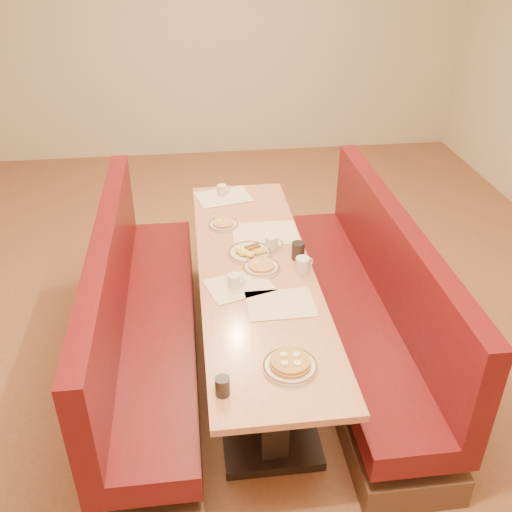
{
  "coord_description": "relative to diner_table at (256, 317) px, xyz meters",
  "views": [
    {
      "loc": [
        -0.36,
        -2.94,
        2.64
      ],
      "look_at": [
        0.0,
        -0.01,
        0.85
      ],
      "focal_mm": 40.0,
      "sensor_mm": 36.0,
      "label": 1
    }
  ],
  "objects": [
    {
      "name": "booth_left",
      "position": [
        -0.73,
        0.0,
        -0.01
      ],
      "size": [
        0.55,
        2.5,
        1.05
      ],
      "color": "#4C3326",
      "rests_on": "ground"
    },
    {
      "name": "soda_tumbler_mid",
      "position": [
        0.28,
        0.09,
        0.43
      ],
      "size": [
        0.08,
        0.08,
        0.11
      ],
      "color": "black",
      "rests_on": "diner_table"
    },
    {
      "name": "coffee_mug_c",
      "position": [
        0.14,
        0.23,
        0.42
      ],
      "size": [
        0.12,
        0.08,
        0.09
      ],
      "rotation": [
        0.0,
        0.0,
        -0.23
      ],
      "color": "silver",
      "rests_on": "diner_table"
    },
    {
      "name": "booth_right",
      "position": [
        0.73,
        0.0,
        -0.01
      ],
      "size": [
        0.55,
        2.5,
        1.05
      ],
      "color": "#4C3326",
      "rests_on": "ground"
    },
    {
      "name": "placemat_near_right",
      "position": [
        0.09,
        -0.39,
        0.38
      ],
      "size": [
        0.38,
        0.29,
        0.0
      ],
      "primitive_type": "cube",
      "rotation": [
        0.0,
        0.0,
        0.0
      ],
      "color": "beige",
      "rests_on": "diner_table"
    },
    {
      "name": "extra_plate_mid",
      "position": [
        0.03,
        -0.01,
        0.39
      ],
      "size": [
        0.23,
        0.23,
        0.05
      ],
      "rotation": [
        0.0,
        0.0,
        0.33
      ],
      "color": "silver",
      "rests_on": "diner_table"
    },
    {
      "name": "ground",
      "position": [
        0.0,
        0.0,
        -0.37
      ],
      "size": [
        8.0,
        8.0,
        0.0
      ],
      "primitive_type": "plane",
      "color": "#9E6647",
      "rests_on": "ground"
    },
    {
      "name": "placemat_near_left",
      "position": [
        -0.12,
        -0.18,
        0.38
      ],
      "size": [
        0.43,
        0.37,
        0.0
      ],
      "primitive_type": "cube",
      "rotation": [
        0.0,
        0.0,
        0.3
      ],
      "color": "beige",
      "rests_on": "diner_table"
    },
    {
      "name": "coffee_mug_b",
      "position": [
        -0.15,
        -0.18,
        0.42
      ],
      "size": [
        0.1,
        0.07,
        0.08
      ],
      "rotation": [
        0.0,
        0.0,
        -0.23
      ],
      "color": "silver",
      "rests_on": "diner_table"
    },
    {
      "name": "coffee_mug_d",
      "position": [
        -0.12,
        1.1,
        0.42
      ],
      "size": [
        0.1,
        0.07,
        0.08
      ],
      "rotation": [
        0.0,
        0.0,
        0.29
      ],
      "color": "silver",
      "rests_on": "diner_table"
    },
    {
      "name": "eggs_plate",
      "position": [
        -0.02,
        0.17,
        0.39
      ],
      "size": [
        0.28,
        0.28,
        0.06
      ],
      "rotation": [
        0.0,
        0.0,
        0.29
      ],
      "color": "silver",
      "rests_on": "diner_table"
    },
    {
      "name": "room_envelope",
      "position": [
        0.0,
        0.0,
        1.56
      ],
      "size": [
        6.04,
        8.04,
        2.82
      ],
      "color": "beige",
      "rests_on": "ground"
    },
    {
      "name": "soda_tumbler_near",
      "position": [
        -0.28,
        -1.04,
        0.42
      ],
      "size": [
        0.07,
        0.07,
        0.1
      ],
      "color": "black",
      "rests_on": "diner_table"
    },
    {
      "name": "pancake_plate",
      "position": [
        0.06,
        -0.91,
        0.4
      ],
      "size": [
        0.27,
        0.27,
        0.06
      ],
      "rotation": [
        0.0,
        0.0,
        0.24
      ],
      "color": "silver",
      "rests_on": "diner_table"
    },
    {
      "name": "coffee_mug_a",
      "position": [
        0.28,
        -0.06,
        0.42
      ],
      "size": [
        0.12,
        0.09,
        0.09
      ],
      "rotation": [
        0.0,
        0.0,
        0.43
      ],
      "color": "silver",
      "rests_on": "diner_table"
    },
    {
      "name": "placemat_far_right",
      "position": [
        0.12,
        0.44,
        0.38
      ],
      "size": [
        0.45,
        0.35,
        0.0
      ],
      "primitive_type": "cube",
      "rotation": [
        0.0,
        0.0,
        -0.03
      ],
      "color": "beige",
      "rests_on": "diner_table"
    },
    {
      "name": "placemat_far_left",
      "position": [
        -0.12,
        1.05,
        0.38
      ],
      "size": [
        0.46,
        0.38,
        0.0
      ],
      "primitive_type": "cube",
      "rotation": [
        0.0,
        0.0,
        0.22
      ],
      "color": "beige",
      "rests_on": "diner_table"
    },
    {
      "name": "extra_plate_far",
      "position": [
        -0.16,
        0.58,
        0.39
      ],
      "size": [
        0.22,
        0.22,
        0.04
      ],
      "rotation": [
        0.0,
        0.0,
        -0.2
      ],
      "color": "silver",
      "rests_on": "diner_table"
    },
    {
      "name": "diner_table",
      "position": [
        0.0,
        0.0,
        0.0
      ],
      "size": [
        0.7,
        2.5,
        0.75
      ],
      "color": "black",
      "rests_on": "ground"
    }
  ]
}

